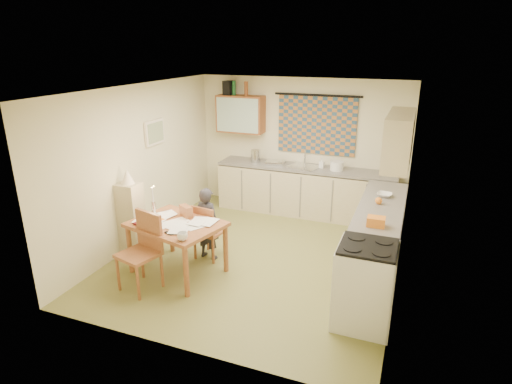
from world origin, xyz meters
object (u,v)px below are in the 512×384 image
at_px(stove, 365,285).
at_px(shelf_stand, 132,219).
at_px(counter_right, 376,245).
at_px(dining_table, 178,247).
at_px(chair_far, 210,241).
at_px(counter_back, 305,191).
at_px(person, 207,224).

height_order(stove, shelf_stand, shelf_stand).
distance_m(counter_right, dining_table, 2.75).
bearing_deg(shelf_stand, dining_table, -15.60).
relative_size(stove, chair_far, 1.16).
bearing_deg(chair_far, shelf_stand, 22.20).
bearing_deg(counter_right, dining_table, -160.51).
height_order(counter_right, shelf_stand, shelf_stand).
bearing_deg(counter_back, person, -111.63).
bearing_deg(chair_far, dining_table, 77.43).
height_order(counter_back, dining_table, counter_back).
relative_size(dining_table, person, 1.25).
height_order(counter_right, person, person).
distance_m(counter_right, chair_far, 2.41).
bearing_deg(stove, person, 161.51).
bearing_deg(chair_far, person, 54.54).
distance_m(person, shelf_stand, 1.18).
distance_m(chair_far, person, 0.29).
distance_m(counter_right, stove, 1.18).
bearing_deg(counter_right, chair_far, -171.33).
bearing_deg(stove, chair_far, 161.02).
bearing_deg(counter_back, counter_right, -50.99).
distance_m(counter_back, person, 2.41).
relative_size(counter_right, stove, 2.97).
distance_m(stove, person, 2.53).
xyz_separation_m(counter_right, shelf_stand, (-3.54, -0.65, 0.11)).
bearing_deg(stove, dining_table, 174.16).
bearing_deg(counter_right, person, -170.98).
bearing_deg(stove, shelf_stand, 171.48).
relative_size(counter_right, dining_table, 2.13).
xyz_separation_m(counter_back, person, (-0.89, -2.24, 0.10)).
height_order(stove, chair_far, stove).
xyz_separation_m(counter_back, stove, (1.51, -3.04, 0.04)).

